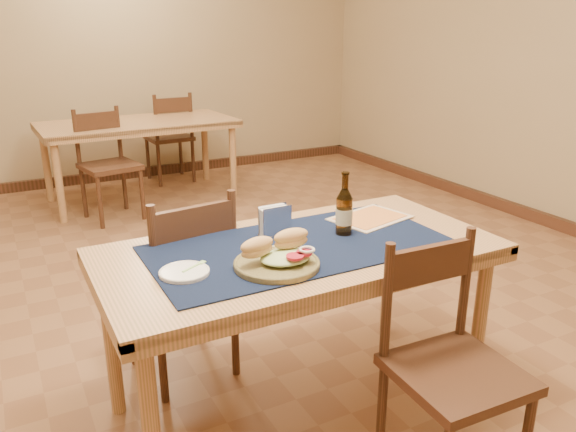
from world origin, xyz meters
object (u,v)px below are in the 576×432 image
beer_bottle (344,211)px  napkin_holder (275,221)px  back_table (138,130)px  chair_main_far (183,282)px  chair_main_near (449,362)px  main_table (299,265)px  sandwich_plate (278,257)px

beer_bottle → napkin_holder: size_ratio=1.84×
back_table → chair_main_far: (-0.54, -2.99, -0.19)m
back_table → napkin_holder: 3.29m
chair_main_far → napkin_holder: bearing=-42.0°
back_table → chair_main_near: bearing=-88.6°
chair_main_far → chair_main_near: chair_main_far is taller
back_table → chair_main_near: size_ratio=1.98×
back_table → chair_main_near: 4.04m
chair_main_far → beer_bottle: bearing=-35.6°
chair_main_near → chair_main_far: bearing=121.5°
chair_main_far → beer_bottle: size_ratio=3.44×
main_table → back_table: bearing=87.0°
chair_main_far → napkin_holder: chair_main_far is taller
beer_bottle → sandwich_plate: bearing=-156.7°
back_table → chair_main_far: size_ratio=1.93×
sandwich_plate → back_table: bearing=84.5°
sandwich_plate → beer_bottle: 0.44m
sandwich_plate → chair_main_near: bearing=-45.2°
main_table → chair_main_far: chair_main_far is taller
main_table → beer_bottle: 0.30m
main_table → chair_main_near: 0.68m
sandwich_plate → beer_bottle: beer_bottle is taller
main_table → beer_bottle: beer_bottle is taller
main_table → beer_bottle: bearing=7.2°
beer_bottle → chair_main_far: bearing=144.4°
sandwich_plate → beer_bottle: size_ratio=1.19×
main_table → back_table: size_ratio=0.90×
beer_bottle → back_table: bearing=90.8°
back_table → sandwich_plate: (-0.35, -3.58, 0.12)m
beer_bottle → main_table: bearing=-172.8°
chair_main_far → sandwich_plate: size_ratio=2.90×
main_table → sandwich_plate: sandwich_plate is taller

